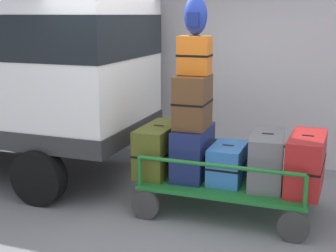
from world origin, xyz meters
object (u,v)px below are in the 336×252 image
suitcase_midleft_top (195,55)px  suitcase_midright_bottom (266,159)px  suitcase_center_bottom (228,163)px  backpack (196,16)px  suitcase_left_bottom (159,149)px  suitcase_midleft_bottom (193,152)px  suitcase_right_bottom (306,163)px  suitcase_midleft_middle (193,102)px  luggage_cart (227,185)px

suitcase_midleft_top → suitcase_midright_bottom: suitcase_midleft_top is taller
suitcase_center_bottom → backpack: bearing=171.8°
suitcase_left_bottom → suitcase_midleft_top: bearing=2.2°
suitcase_midleft_bottom → suitcase_right_bottom: 1.32m
suitcase_midleft_middle → suitcase_midleft_top: (-0.00, 0.06, 0.54)m
suitcase_left_bottom → suitcase_midright_bottom: bearing=0.7°
suitcase_center_bottom → suitcase_midright_bottom: suitcase_midright_bottom is taller
luggage_cart → backpack: size_ratio=4.51×
suitcase_midleft_top → suitcase_center_bottom: bearing=-6.8°
suitcase_left_bottom → suitcase_midleft_top: 1.24m
suitcase_midleft_top → backpack: backpack is taller
suitcase_right_bottom → suitcase_center_bottom: bearing=-177.9°
suitcase_midright_bottom → backpack: bearing=179.3°
suitcase_left_bottom → suitcase_midleft_middle: bearing=-5.5°
suitcase_midleft_middle → suitcase_midleft_top: 0.54m
suitcase_midleft_bottom → suitcase_midleft_top: 1.16m
suitcase_left_bottom → suitcase_right_bottom: (1.76, -0.00, 0.02)m
suitcase_midleft_middle → suitcase_right_bottom: 1.45m
luggage_cart → suitcase_left_bottom: (-0.88, 0.01, 0.36)m
suitcase_midleft_bottom → suitcase_midleft_middle: size_ratio=1.25×
suitcase_midleft_middle → suitcase_midleft_top: suitcase_midleft_top is taller
suitcase_midleft_top → backpack: bearing=79.9°
suitcase_midleft_middle → suitcase_right_bottom: suitcase_midleft_middle is taller
suitcase_midleft_top → suitcase_center_bottom: suitcase_midleft_top is taller
suitcase_left_bottom → suitcase_midleft_bottom: (0.44, 0.00, 0.01)m
suitcase_left_bottom → suitcase_right_bottom: 1.76m
suitcase_midleft_bottom → suitcase_midleft_top: (0.00, 0.02, 1.16)m
suitcase_midleft_middle → backpack: backpack is taller
suitcase_midright_bottom → backpack: (-0.88, 0.01, 1.61)m
suitcase_center_bottom → suitcase_right_bottom: bearing=2.1°
luggage_cart → suitcase_midleft_top: suitcase_midleft_top is taller
suitcase_left_bottom → suitcase_midleft_top: (0.44, 0.02, 1.16)m
suitcase_center_bottom → suitcase_midright_bottom: bearing=6.7°
backpack → suitcase_right_bottom: bearing=-1.3°
backpack → luggage_cart: bearing=-5.0°
suitcase_midleft_bottom → suitcase_midright_bottom: bearing=1.0°
luggage_cart → suitcase_midleft_top: bearing=176.4°
suitcase_left_bottom → suitcase_midleft_bottom: suitcase_midleft_bottom is taller
suitcase_left_bottom → suitcase_midright_bottom: size_ratio=1.06×
suitcase_midleft_bottom → suitcase_midright_bottom: 0.88m
luggage_cart → suitcase_midright_bottom: size_ratio=2.39×
suitcase_midleft_top → suitcase_right_bottom: bearing=-0.9°
suitcase_midleft_bottom → suitcase_center_bottom: size_ratio=1.25×
luggage_cart → suitcase_center_bottom: suitcase_center_bottom is taller
suitcase_left_bottom → suitcase_midright_bottom: (1.32, 0.02, 0.00)m
suitcase_midleft_bottom → suitcase_midleft_top: bearing=90.0°
suitcase_midleft_top → luggage_cart: bearing=-3.6°
suitcase_center_bottom → suitcase_midright_bottom: 0.45m
suitcase_right_bottom → suitcase_midleft_top: bearing=179.1°
suitcase_midleft_bottom → suitcase_center_bottom: (0.44, -0.04, -0.09)m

